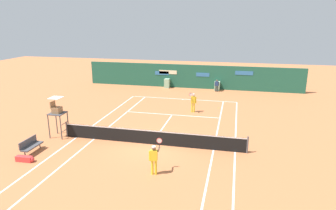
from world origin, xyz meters
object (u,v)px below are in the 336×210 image
Objects in this scene: player_bench at (31,145)px; player_on_baseline at (193,101)px; ball_kid_centre_post at (217,85)px; tennis_ball_by_sideline at (197,104)px; tennis_ball_mid_court at (218,108)px; player_near_side at (154,157)px; umpire_chair at (57,111)px; equipment_bag at (26,159)px.

player_on_baseline is at bearing 141.29° from player_bench.
ball_kid_centre_post reaches higher than tennis_ball_by_sideline.
player_bench is 15.93m from tennis_ball_mid_court.
umpire_chair is at bearing 147.09° from player_near_side.
umpire_chair is at bearing 176.38° from player_bench.
tennis_ball_by_sideline is (0.42, 13.81, -0.93)m from player_near_side.
ball_kid_centre_post is at bearing 64.79° from equipment_bag.
ball_kid_centre_post reaches higher than tennis_ball_mid_court.
equipment_bag is (0.47, -1.12, -0.35)m from player_bench.
equipment_bag is at bearing 22.63° from player_bench.
player_bench reaches higher than tennis_ball_mid_court.
player_on_baseline is at bearing 55.68° from equipment_bag.
player_bench is 22.73× the size of tennis_ball_by_sideline.
tennis_ball_by_sideline is at bearing -101.01° from player_on_baseline.
player_on_baseline is 1.02× the size of player_near_side.
player_on_baseline is (8.15, 7.63, -0.81)m from umpire_chair.
player_on_baseline is at bearing 87.29° from ball_kid_centre_post.
player_bench is 1.14× the size of ball_kid_centre_post.
tennis_ball_mid_court is (9.94, 13.17, -0.13)m from equipment_bag.
equipment_bag is at bearing 45.80° from player_on_baseline.
player_near_side is (7.48, 0.25, 0.80)m from equipment_bag.
player_near_side is at bearing -100.79° from tennis_ball_mid_court.
player_bench is at bearing 112.63° from equipment_bag.
umpire_chair reaches higher than tennis_ball_by_sideline.
umpire_chair is at bearing -137.75° from tennis_ball_mid_court.
tennis_ball_by_sideline is at bearing 147.10° from player_bench.
player_near_side is 26.74× the size of tennis_ball_mid_court.
player_on_baseline is at bearing 133.12° from umpire_chair.
tennis_ball_mid_court is (10.24, 9.30, -1.76)m from umpire_chair.
equipment_bag is 16.09× the size of tennis_ball_mid_court.
player_bench is 0.85× the size of player_near_side.
ball_kid_centre_post is (9.76, 18.63, 0.27)m from player_bench.
equipment_bag is 13.95m from player_on_baseline.
ball_kid_centre_post is (9.29, 19.75, 0.62)m from equipment_bag.
player_bench is at bearing -122.90° from tennis_ball_by_sideline.
umpire_chair reaches higher than equipment_bag.
tennis_ball_by_sideline is at bearing 60.66° from equipment_bag.
tennis_ball_by_sideline and tennis_ball_mid_court have the same top height.
ball_kid_centre_post is at bearing 76.75° from player_near_side.
player_bench is 15.42m from tennis_ball_by_sideline.
tennis_ball_by_sideline is at bearing 141.18° from umpire_chair.
umpire_chair reaches higher than player_bench.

